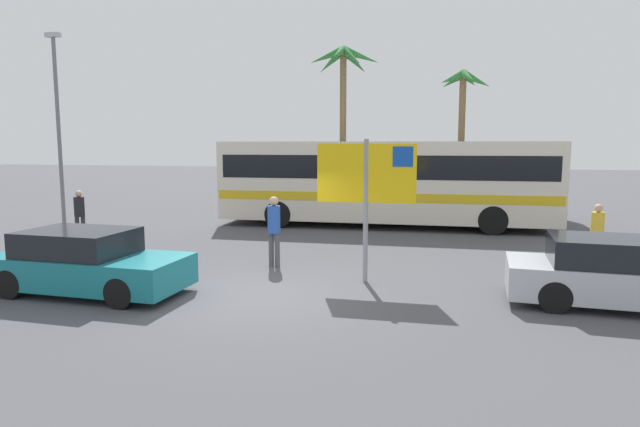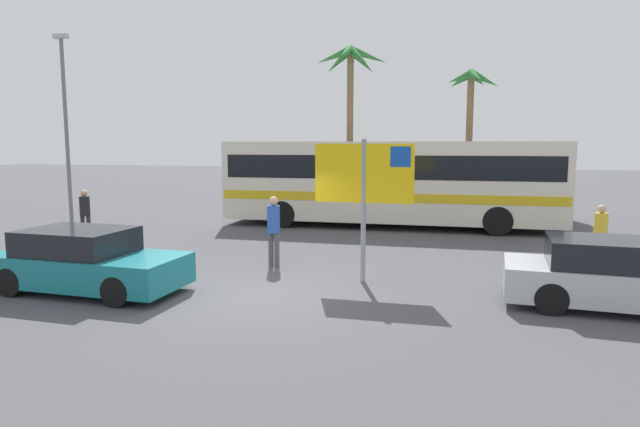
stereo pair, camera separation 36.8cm
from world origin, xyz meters
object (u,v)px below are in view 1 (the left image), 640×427
object	(u,v)px
car_teal	(86,263)
pedestrian_crossing_lot	(597,230)
bus_front_coach	(385,179)
pedestrian_near_sign	(274,225)
ferry_sign	(368,179)
car_silver	(623,275)
bus_rear_coach	(403,174)
pedestrian_by_bus	(79,211)

from	to	relation	value
car_teal	pedestrian_crossing_lot	world-z (taller)	pedestrian_crossing_lot
car_teal	pedestrian_crossing_lot	distance (m)	12.19
bus_front_coach	pedestrian_near_sign	size ratio (longest dim) A/B	6.88
bus_front_coach	pedestrian_near_sign	distance (m)	7.69
car_teal	ferry_sign	bearing A→B (deg)	23.83
car_silver	car_teal	world-z (taller)	same
bus_rear_coach	pedestrian_near_sign	world-z (taller)	bus_rear_coach
bus_front_coach	car_silver	distance (m)	10.80
pedestrian_by_bus	pedestrian_near_sign	size ratio (longest dim) A/B	0.91
bus_front_coach	pedestrian_near_sign	world-z (taller)	bus_front_coach
pedestrian_crossing_lot	bus_front_coach	bearing A→B (deg)	47.26
pedestrian_by_bus	pedestrian_crossing_lot	bearing A→B (deg)	60.20
pedestrian_by_bus	pedestrian_near_sign	distance (m)	7.48
car_silver	pedestrian_near_sign	xyz separation A→B (m)	(-7.48, 1.93, 0.42)
ferry_sign	car_silver	xyz separation A→B (m)	(4.98, -0.90, -1.69)
bus_rear_coach	pedestrian_crossing_lot	bearing A→B (deg)	-59.06
pedestrian_by_bus	pedestrian_near_sign	xyz separation A→B (m)	(7.14, -2.22, 0.11)
car_silver	pedestrian_crossing_lot	distance (m)	3.80
ferry_sign	pedestrian_by_bus	bearing A→B (deg)	161.96
ferry_sign	bus_rear_coach	bearing A→B (deg)	90.30
ferry_sign	pedestrian_near_sign	world-z (taller)	ferry_sign
bus_front_coach	car_teal	world-z (taller)	bus_front_coach
pedestrian_near_sign	pedestrian_crossing_lot	distance (m)	8.21
car_teal	pedestrian_crossing_lot	bearing A→B (deg)	27.15
ferry_sign	car_teal	bearing A→B (deg)	-158.62
car_silver	car_teal	bearing A→B (deg)	-168.79
ferry_sign	car_teal	xyz separation A→B (m)	(-5.61, -2.13, -1.69)
pedestrian_crossing_lot	car_silver	bearing A→B (deg)	172.45
ferry_sign	bus_front_coach	bearing A→B (deg)	93.33
bus_front_coach	bus_rear_coach	bearing A→B (deg)	82.56
pedestrian_near_sign	car_silver	bearing A→B (deg)	91.41
bus_front_coach	ferry_sign	size ratio (longest dim) A/B	3.84
car_teal	car_silver	bearing A→B (deg)	9.66
bus_front_coach	pedestrian_by_bus	xyz separation A→B (m)	(-9.24, -5.14, -0.83)
pedestrian_crossing_lot	pedestrian_by_bus	bearing A→B (deg)	88.92
bus_rear_coach	ferry_sign	size ratio (longest dim) A/B	3.84
ferry_sign	car_teal	world-z (taller)	ferry_sign
bus_front_coach	bus_rear_coach	xyz separation A→B (m)	(0.46, 3.54, 0.00)
ferry_sign	pedestrian_crossing_lot	world-z (taller)	ferry_sign
car_teal	bus_front_coach	bearing A→B (deg)	66.71
car_silver	pedestrian_crossing_lot	size ratio (longest dim) A/B	2.79
pedestrian_by_bus	pedestrian_crossing_lot	xyz separation A→B (m)	(15.15, -0.41, -0.03)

